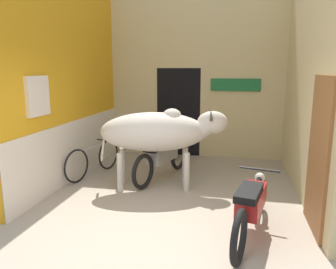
{
  "coord_description": "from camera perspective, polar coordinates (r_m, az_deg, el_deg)",
  "views": [
    {
      "loc": [
        1.03,
        -3.75,
        2.17
      ],
      "look_at": [
        -0.18,
        1.95,
        1.01
      ],
      "focal_mm": 35.0,
      "sensor_mm": 36.0,
      "label": 1
    }
  ],
  "objects": [
    {
      "name": "wall_left_shopfront",
      "position": [
        6.75,
        -17.09,
        9.48
      ],
      "size": [
        0.25,
        4.34,
        4.17
      ],
      "color": "orange",
      "rests_on": "ground_plane"
    },
    {
      "name": "cow",
      "position": [
        5.96,
        -1.52,
        0.48
      ],
      "size": [
        2.39,
        1.16,
        1.49
      ],
      "color": "beige",
      "rests_on": "ground_plane"
    },
    {
      "name": "bicycle",
      "position": [
        6.97,
        -12.81,
        -4.21
      ],
      "size": [
        0.56,
        1.63,
        0.68
      ],
      "color": "black",
      "rests_on": "ground_plane"
    },
    {
      "name": "motorcycle_near",
      "position": [
        4.51,
        14.29,
        -11.65
      ],
      "size": [
        0.67,
        2.07,
        0.77
      ],
      "color": "black",
      "rests_on": "ground_plane"
    },
    {
      "name": "shopkeeper_seated",
      "position": [
        8.0,
        0.44,
        0.09
      ],
      "size": [
        0.4,
        0.33,
        1.19
      ],
      "color": "#282833",
      "rests_on": "ground_plane"
    },
    {
      "name": "plastic_stool",
      "position": [
        8.36,
        -2.28,
        -2.28
      ],
      "size": [
        0.33,
        0.33,
        0.39
      ],
      "color": "red",
      "rests_on": "ground_plane"
    },
    {
      "name": "wall_right_with_door",
      "position": [
        6.0,
        23.72,
        9.22
      ],
      "size": [
        0.22,
        4.34,
        4.17
      ],
      "color": "#D1BC84",
      "rests_on": "ground_plane"
    },
    {
      "name": "motorcycle_far",
      "position": [
        6.59,
        -0.97,
        -3.91
      ],
      "size": [
        0.8,
        1.99,
        0.77
      ],
      "color": "black",
      "rests_on": "ground_plane"
    },
    {
      "name": "wall_back_with_doorway",
      "position": [
        8.43,
        3.97,
        8.32
      ],
      "size": [
        4.27,
        0.93,
        4.17
      ],
      "color": "#D1BC84",
      "rests_on": "ground_plane"
    },
    {
      "name": "ground_plane",
      "position": [
        4.45,
        -3.11,
        -17.91
      ],
      "size": [
        30.0,
        30.0,
        0.0
      ],
      "primitive_type": "plane",
      "color": "tan"
    }
  ]
}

